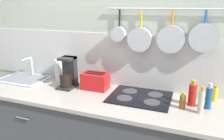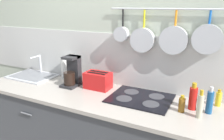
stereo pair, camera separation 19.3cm
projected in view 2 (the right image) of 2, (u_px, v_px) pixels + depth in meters
name	position (u px, v px, depth m)	size (l,w,h in m)	color
wall_back	(118.00, 48.00, 2.26)	(7.20, 0.15, 2.60)	#B2BCA8
cabinet_base	(101.00, 138.00, 2.19)	(2.58, 0.65, 0.85)	#3F4247
countertop	(101.00, 97.00, 2.06)	(2.62, 0.67, 0.03)	#A59E93
sink_basin	(33.00, 75.00, 2.60)	(0.53, 0.38, 0.24)	#B7BABF
paper_towel_roll	(66.00, 68.00, 2.52)	(0.11, 0.11, 0.24)	white
coffee_maker	(72.00, 73.00, 2.29)	(0.16, 0.20, 0.32)	#262628
toaster	(98.00, 80.00, 2.22)	(0.28, 0.17, 0.17)	red
cooktop	(140.00, 98.00, 1.99)	(0.55, 0.44, 0.01)	black
bottle_dish_soap	(182.00, 105.00, 1.73)	(0.05, 0.05, 0.14)	#8C5919
bottle_hot_sauce	(193.00, 98.00, 1.77)	(0.06, 0.06, 0.23)	red
bottle_vinegar	(200.00, 106.00, 1.63)	(0.04, 0.04, 0.22)	#BFB799
bottle_sesame_oil	(210.00, 102.00, 1.70)	(0.05, 0.05, 0.22)	navy
bottle_cooking_wine	(218.00, 99.00, 1.83)	(0.05, 0.05, 0.15)	yellow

